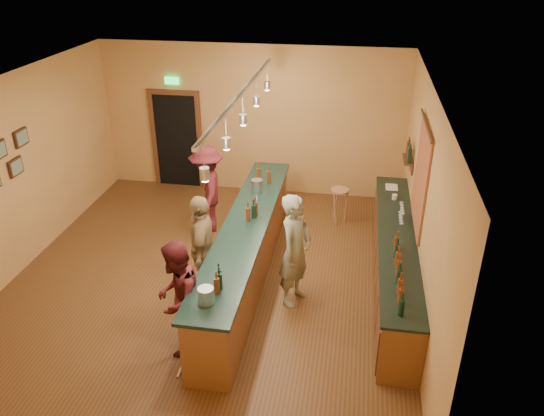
% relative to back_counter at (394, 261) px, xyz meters
% --- Properties ---
extents(floor, '(7.00, 7.00, 0.00)m').
position_rel_back_counter_xyz_m(floor, '(-2.97, -0.18, -0.49)').
color(floor, '#4F3516').
rests_on(floor, ground).
extents(ceiling, '(6.50, 7.00, 0.02)m').
position_rel_back_counter_xyz_m(ceiling, '(-2.97, -0.18, 2.71)').
color(ceiling, silver).
rests_on(ceiling, wall_back).
extents(wall_back, '(6.50, 0.02, 3.20)m').
position_rel_back_counter_xyz_m(wall_back, '(-2.97, 3.32, 1.11)').
color(wall_back, '#B48443').
rests_on(wall_back, floor).
extents(wall_front, '(6.50, 0.02, 3.20)m').
position_rel_back_counter_xyz_m(wall_front, '(-2.97, -3.68, 1.11)').
color(wall_front, '#B48443').
rests_on(wall_front, floor).
extents(wall_left, '(0.02, 7.00, 3.20)m').
position_rel_back_counter_xyz_m(wall_left, '(-6.22, -0.18, 1.11)').
color(wall_left, '#B48443').
rests_on(wall_left, floor).
extents(wall_right, '(0.02, 7.00, 3.20)m').
position_rel_back_counter_xyz_m(wall_right, '(0.28, -0.18, 1.11)').
color(wall_right, '#B48443').
rests_on(wall_right, floor).
extents(doorway, '(1.15, 0.09, 2.48)m').
position_rel_back_counter_xyz_m(doorway, '(-4.67, 3.30, 0.64)').
color(doorway, black).
rests_on(doorway, wall_back).
extents(tapestry, '(0.03, 1.40, 1.60)m').
position_rel_back_counter_xyz_m(tapestry, '(0.26, 0.22, 1.36)').
color(tapestry, maroon).
rests_on(tapestry, wall_right).
extents(bottle_shelf, '(0.17, 0.55, 0.54)m').
position_rel_back_counter_xyz_m(bottle_shelf, '(0.20, 1.72, 1.18)').
color(bottle_shelf, '#532D19').
rests_on(bottle_shelf, wall_right).
extents(back_counter, '(0.60, 4.55, 1.27)m').
position_rel_back_counter_xyz_m(back_counter, '(0.00, 0.00, 0.00)').
color(back_counter, brown).
rests_on(back_counter, floor).
extents(tasting_bar, '(0.73, 5.10, 1.38)m').
position_rel_back_counter_xyz_m(tasting_bar, '(-2.37, -0.18, 0.12)').
color(tasting_bar, brown).
rests_on(tasting_bar, floor).
extents(pendant_track, '(0.11, 4.60, 0.50)m').
position_rel_back_counter_xyz_m(pendant_track, '(-2.37, -0.18, 2.50)').
color(pendant_track, silver).
rests_on(pendant_track, ceiling).
extents(bartender, '(0.64, 0.77, 1.81)m').
position_rel_back_counter_xyz_m(bartender, '(-1.52, -0.63, 0.42)').
color(bartender, gray).
rests_on(bartender, floor).
extents(customer_a, '(0.65, 0.82, 1.65)m').
position_rel_back_counter_xyz_m(customer_a, '(-2.92, -1.96, 0.34)').
color(customer_a, '#59191E').
rests_on(customer_a, floor).
extents(customer_b, '(0.57, 1.08, 1.75)m').
position_rel_back_counter_xyz_m(customer_b, '(-2.92, -0.75, 0.39)').
color(customer_b, '#997A51').
rests_on(customer_b, floor).
extents(customer_c, '(0.88, 1.22, 1.71)m').
position_rel_back_counter_xyz_m(customer_c, '(-3.44, 1.36, 0.37)').
color(customer_c, '#59191E').
rests_on(customer_c, floor).
extents(bar_stool, '(0.36, 0.36, 0.74)m').
position_rel_back_counter_xyz_m(bar_stool, '(-0.98, 2.02, 0.11)').
color(bar_stool, '#A86A4C').
rests_on(bar_stool, floor).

